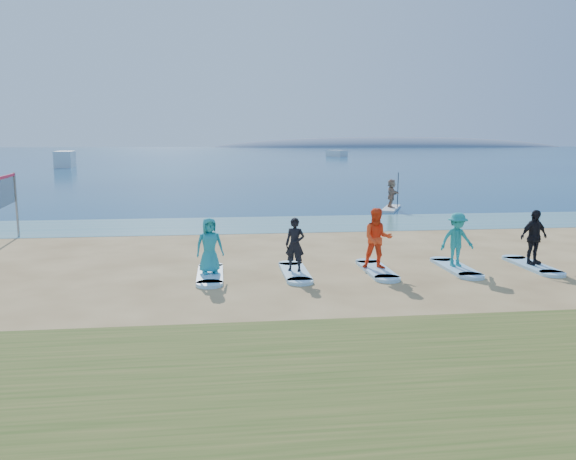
{
  "coord_description": "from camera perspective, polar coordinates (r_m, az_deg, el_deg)",
  "views": [
    {
      "loc": [
        -2.57,
        -14.12,
        3.7
      ],
      "look_at": [
        -0.61,
        2.0,
        1.1
      ],
      "focal_mm": 35.0,
      "sensor_mm": 36.0,
      "label": 1
    }
  ],
  "objects": [
    {
      "name": "student_1",
      "position": [
        15.61,
        0.71,
        -1.48
      ],
      "size": [
        0.64,
        0.53,
        1.5
      ],
      "primitive_type": "imported",
      "rotation": [
        0.0,
        0.0,
        -0.38
      ],
      "color": "black",
      "rests_on": "surfboard_1"
    },
    {
      "name": "student_4",
      "position": [
        17.94,
        23.7,
        -0.66
      ],
      "size": [
        1.02,
        0.62,
        1.62
      ],
      "primitive_type": "imported",
      "rotation": [
        0.0,
        0.0,
        0.26
      ],
      "color": "black",
      "rests_on": "surfboard_4"
    },
    {
      "name": "surfboard_2",
      "position": [
        16.24,
        8.99,
        -4.02
      ],
      "size": [
        0.7,
        2.2,
        0.09
      ],
      "primitive_type": "cube",
      "color": "#A0D7F8",
      "rests_on": "ground"
    },
    {
      "name": "paddleboard",
      "position": [
        30.81,
        10.42,
        2.16
      ],
      "size": [
        1.88,
        3.02,
        0.12
      ],
      "primitive_type": "cube",
      "rotation": [
        0.0,
        0.0,
        -0.43
      ],
      "color": "silver",
      "rests_on": "ground"
    },
    {
      "name": "boat_offshore_a",
      "position": [
        85.54,
        -21.65,
        5.98
      ],
      "size": [
        3.41,
        8.43,
        2.21
      ],
      "primitive_type": "cube",
      "rotation": [
        0.0,
        0.0,
        0.15
      ],
      "color": "silver",
      "rests_on": "ground"
    },
    {
      "name": "student_0",
      "position": [
        15.47,
        -7.98,
        -1.58
      ],
      "size": [
        0.84,
        0.65,
        1.54
      ],
      "primitive_type": "imported",
      "rotation": [
        0.0,
        0.0,
        0.24
      ],
      "color": "teal",
      "rests_on": "surfboard_0"
    },
    {
      "name": "ground",
      "position": [
        14.83,
        3.31,
        -5.37
      ],
      "size": [
        600.0,
        600.0,
        0.0
      ],
      "primitive_type": "plane",
      "color": "tan",
      "rests_on": "ground"
    },
    {
      "name": "surfboard_3",
      "position": [
        17.03,
        16.66,
        -3.69
      ],
      "size": [
        0.7,
        2.2,
        0.09
      ],
      "primitive_type": "cube",
      "color": "#A0D7F8",
      "rests_on": "ground"
    },
    {
      "name": "student_3",
      "position": [
        16.87,
        16.79,
        -0.94
      ],
      "size": [
        1.06,
        0.67,
        1.56
      ],
      "primitive_type": "imported",
      "rotation": [
        0.0,
        0.0,
        0.09
      ],
      "color": "teal",
      "rests_on": "surfboard_3"
    },
    {
      "name": "boat_offshore_b",
      "position": [
        131.33,
        4.95,
        7.45
      ],
      "size": [
        4.29,
        6.2,
        1.45
      ],
      "primitive_type": "cube",
      "rotation": [
        0.0,
        0.0,
        0.42
      ],
      "color": "silver",
      "rests_on": "ground"
    },
    {
      "name": "ocean",
      "position": [
        174.18,
        -6.12,
        7.83
      ],
      "size": [
        600.0,
        600.0,
        0.0
      ],
      "primitive_type": "plane",
      "color": "navy",
      "rests_on": "ground"
    },
    {
      "name": "surfboard_1",
      "position": [
        15.77,
        0.7,
        -4.31
      ],
      "size": [
        0.7,
        2.2,
        0.09
      ],
      "primitive_type": "cube",
      "color": "#A0D7F8",
      "rests_on": "ground"
    },
    {
      "name": "student_2",
      "position": [
        16.06,
        9.07,
        -0.86
      ],
      "size": [
        0.93,
        0.77,
        1.73
      ],
      "primitive_type": "imported",
      "rotation": [
        0.0,
        0.0,
        -0.15
      ],
      "color": "#FD451A",
      "rests_on": "surfboard_2"
    },
    {
      "name": "surfboard_0",
      "position": [
        15.64,
        -7.91,
        -4.51
      ],
      "size": [
        0.7,
        2.2,
        0.09
      ],
      "primitive_type": "cube",
      "color": "#A0D7F8",
      "rests_on": "ground"
    },
    {
      "name": "island_ridge",
      "position": [
        328.95,
        10.46,
        8.3
      ],
      "size": [
        220.0,
        56.0,
        18.0
      ],
      "primitive_type": "ellipsoid",
      "color": "slate",
      "rests_on": "ground"
    },
    {
      "name": "surfboard_4",
      "position": [
        18.1,
        23.53,
        -3.33
      ],
      "size": [
        0.7,
        2.2,
        0.09
      ],
      "primitive_type": "cube",
      "color": "#A0D7F8",
      "rests_on": "ground"
    },
    {
      "name": "shallow_water",
      "position": [
        25.03,
        -0.94,
        0.61
      ],
      "size": [
        600.0,
        600.0,
        0.0
      ],
      "primitive_type": "plane",
      "color": "teal",
      "rests_on": "ground"
    },
    {
      "name": "paddleboarder",
      "position": [
        30.73,
        10.46,
        3.68
      ],
      "size": [
        0.49,
        1.43,
        1.52
      ],
      "primitive_type": "imported",
      "rotation": [
        0.0,
        0.0,
        1.54
      ],
      "color": "tan",
      "rests_on": "paddleboard"
    }
  ]
}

